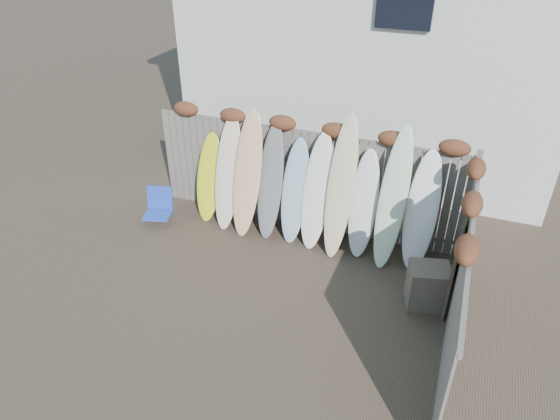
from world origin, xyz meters
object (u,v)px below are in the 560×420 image
(beach_chair, at_px, (159,206))
(lattice_panel, at_px, (460,257))
(surfboard_0, at_px, (209,178))
(wooden_crate, at_px, (428,286))

(beach_chair, distance_m, lattice_panel, 5.74)
(beach_chair, xyz_separation_m, lattice_panel, (5.71, -0.36, 0.54))
(lattice_panel, distance_m, surfboard_0, 4.90)
(wooden_crate, bearing_deg, beach_chair, 173.53)
(beach_chair, height_order, surfboard_0, surfboard_0)
(beach_chair, distance_m, surfboard_0, 1.18)
(wooden_crate, distance_m, surfboard_0, 4.61)
(beach_chair, relative_size, lattice_panel, 0.40)
(lattice_panel, bearing_deg, wooden_crate, -139.21)
(lattice_panel, xyz_separation_m, surfboard_0, (-4.81, 0.90, 0.00))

